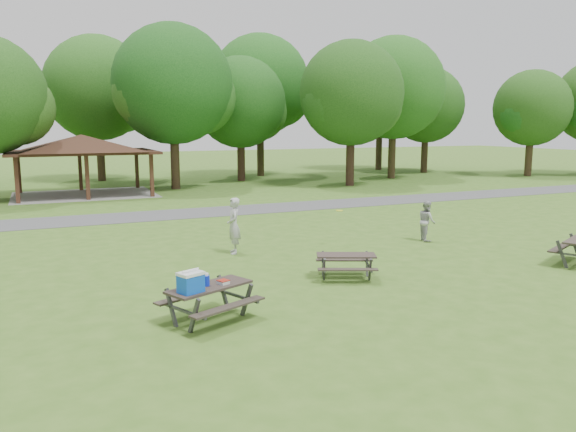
# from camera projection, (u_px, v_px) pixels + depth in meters

# --- Properties ---
(ground) EXTENTS (160.00, 160.00, 0.00)m
(ground) POSITION_uv_depth(u_px,v_px,m) (315.00, 287.00, 15.18)
(ground) COLOR #3A621C
(ground) RESTS_ON ground
(asphalt_path) EXTENTS (120.00, 3.20, 0.02)m
(asphalt_path) POSITION_uv_depth(u_px,v_px,m) (187.00, 213.00, 27.78)
(asphalt_path) COLOR #464649
(asphalt_path) RESTS_ON ground
(pavilion) EXTENTS (8.60, 7.01, 3.76)m
(pavilion) POSITION_uv_depth(u_px,v_px,m) (82.00, 146.00, 34.67)
(pavilion) COLOR #381D14
(pavilion) RESTS_ON ground
(tree_row_e) EXTENTS (8.40, 8.00, 11.02)m
(tree_row_e) POSITION_uv_depth(u_px,v_px,m) (174.00, 88.00, 37.47)
(tree_row_e) COLOR #302115
(tree_row_e) RESTS_ON ground
(tree_row_f) EXTENTS (7.35, 7.00, 9.55)m
(tree_row_f) POSITION_uv_depth(u_px,v_px,m) (241.00, 105.00, 43.19)
(tree_row_f) COLOR black
(tree_row_f) RESTS_ON ground
(tree_row_g) EXTENTS (7.77, 7.40, 10.25)m
(tree_row_g) POSITION_uv_depth(u_px,v_px,m) (352.00, 97.00, 39.69)
(tree_row_g) COLOR black
(tree_row_g) RESTS_ON ground
(tree_row_h) EXTENTS (8.61, 8.20, 11.37)m
(tree_row_h) POSITION_uv_depth(u_px,v_px,m) (395.00, 91.00, 45.17)
(tree_row_h) COLOR #322316
(tree_row_h) RESTS_ON ground
(tree_row_i) EXTENTS (7.14, 6.80, 9.52)m
(tree_row_i) POSITION_uv_depth(u_px,v_px,m) (427.00, 107.00, 50.92)
(tree_row_i) COLOR black
(tree_row_i) RESTS_ON ground
(tree_row_j) EXTENTS (6.72, 6.40, 8.96)m
(tree_row_j) POSITION_uv_depth(u_px,v_px,m) (532.00, 110.00, 47.55)
(tree_row_j) COLOR #312216
(tree_row_j) RESTS_ON ground
(tree_deep_b) EXTENTS (8.40, 8.00, 11.13)m
(tree_deep_b) POSITION_uv_depth(u_px,v_px,m) (99.00, 91.00, 43.03)
(tree_deep_b) COLOR #312016
(tree_deep_b) RESTS_ON ground
(tree_deep_c) EXTENTS (8.82, 8.40, 11.90)m
(tree_deep_c) POSITION_uv_depth(u_px,v_px,m) (261.00, 88.00, 47.31)
(tree_deep_c) COLOR black
(tree_deep_c) RESTS_ON ground
(tree_deep_d) EXTENTS (8.40, 8.00, 11.27)m
(tree_deep_d) POSITION_uv_depth(u_px,v_px,m) (381.00, 97.00, 53.98)
(tree_deep_d) COLOR black
(tree_deep_d) RESTS_ON ground
(picnic_table_near) EXTENTS (2.39, 2.19, 1.35)m
(picnic_table_near) POSITION_uv_depth(u_px,v_px,m) (204.00, 290.00, 12.31)
(picnic_table_near) COLOR #2B231F
(picnic_table_near) RESTS_ON ground
(picnic_table_middle) EXTENTS (2.08, 1.92, 0.72)m
(picnic_table_middle) POSITION_uv_depth(u_px,v_px,m) (346.00, 260.00, 16.00)
(picnic_table_middle) COLOR #2F2622
(picnic_table_middle) RESTS_ON ground
(frisbee_in_flight) EXTENTS (0.26, 0.26, 0.02)m
(frisbee_in_flight) POSITION_uv_depth(u_px,v_px,m) (339.00, 211.00, 20.09)
(frisbee_in_flight) COLOR yellow
(frisbee_in_flight) RESTS_ON ground
(frisbee_thrower) EXTENTS (0.59, 0.78, 1.92)m
(frisbee_thrower) POSITION_uv_depth(u_px,v_px,m) (234.00, 226.00, 19.06)
(frisbee_thrower) COLOR #AAAAAC
(frisbee_thrower) RESTS_ON ground
(frisbee_catcher) EXTENTS (0.77, 0.88, 1.53)m
(frisbee_catcher) POSITION_uv_depth(u_px,v_px,m) (427.00, 221.00, 21.18)
(frisbee_catcher) COLOR #A8A8AA
(frisbee_catcher) RESTS_ON ground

